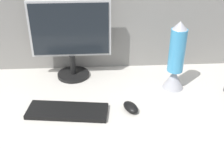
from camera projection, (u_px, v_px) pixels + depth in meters
ground_plane at (120, 101)px, 141.04cm from camera, size 180.00×80.00×3.00cm
cubicle_wall_back at (115, 9)px, 156.16cm from camera, size 180.00×5.50×69.00cm
monitor at (71, 36)px, 149.23cm from camera, size 43.13×18.00×43.24cm
keyboard at (67, 111)px, 129.38cm from camera, size 38.36×17.63×2.00cm
mouse at (131, 107)px, 130.92cm from camera, size 9.07×11.06×3.40cm
lava_lamp at (176, 61)px, 142.22cm from camera, size 11.19×11.19×36.64cm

